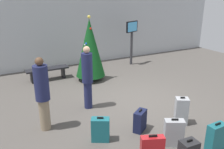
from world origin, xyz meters
TOP-DOWN VIEW (x-y plane):
  - ground_plane at (0.00, 0.00)m, footprint 16.00×16.00m
  - back_wall at (0.00, 4.96)m, footprint 16.00×0.20m
  - holiday_tree at (-0.51, 2.53)m, footprint 1.14×1.14m
  - flight_info_kiosk at (2.06, 3.62)m, footprint 0.75×0.35m
  - waiting_bench at (-2.03, 3.32)m, footprint 1.66×0.44m
  - traveller_0 at (-1.53, 0.30)m, footprint 0.45×0.45m
  - traveller_1 at (-2.95, -0.30)m, footprint 0.36×0.36m
  - suitcase_2 at (0.28, -1.71)m, footprint 0.41×0.39m
  - suitcase_3 at (-0.53, -2.34)m, footprint 0.48×0.39m
  - suitcase_4 at (0.14, -2.92)m, footprint 0.43×0.22m
  - suitcase_6 at (-0.86, -1.48)m, footprint 0.45×0.40m
  - suitcase_7 at (-1.93, -1.41)m, footprint 0.48×0.40m

SIDE VIEW (x-z plane):
  - ground_plane at x=0.00m, z-range 0.00..0.00m
  - suitcase_6 at x=-0.86m, z-range -0.02..0.56m
  - suitcase_7 at x=-1.93m, z-range -0.02..0.60m
  - suitcase_3 at x=-0.53m, z-range -0.02..0.66m
  - suitcase_4 at x=0.14m, z-range -0.02..0.66m
  - waiting_bench at x=-2.03m, z-range 0.13..0.61m
  - suitcase_2 at x=0.28m, z-range -0.02..0.76m
  - traveller_1 at x=-2.95m, z-range 0.06..1.95m
  - traveller_0 at x=-1.53m, z-range 0.06..1.96m
  - holiday_tree at x=-0.51m, z-range 0.03..2.56m
  - flight_info_kiosk at x=2.06m, z-range 0.37..2.44m
  - back_wall at x=0.00m, z-range 0.00..3.24m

